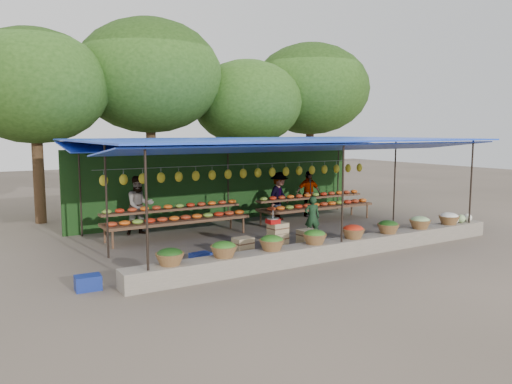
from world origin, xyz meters
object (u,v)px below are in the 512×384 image
weighing_scale (273,220)px  blue_crate_front (88,283)px  blue_crate_back (200,259)px  vendor_seated (312,217)px  crate_counter (277,241)px

weighing_scale → blue_crate_front: (-4.58, -0.54, -0.70)m
blue_crate_front → blue_crate_back: (2.63, 0.58, -0.01)m
weighing_scale → vendor_seated: size_ratio=0.27×
vendor_seated → blue_crate_front: vendor_seated is taller
crate_counter → vendor_seated: 2.10m
crate_counter → blue_crate_front: crate_counter is taller
blue_crate_front → blue_crate_back: bearing=15.7°
weighing_scale → vendor_seated: 2.19m
blue_crate_back → weighing_scale: bearing=-8.2°
weighing_scale → blue_crate_back: 2.08m
crate_counter → vendor_seated: bearing=27.7°
weighing_scale → vendor_seated: bearing=26.2°
vendor_seated → weighing_scale: bearing=50.1°
crate_counter → blue_crate_front: (-4.70, -0.54, -0.17)m
vendor_seated → blue_crate_back: (-3.90, -0.92, -0.47)m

